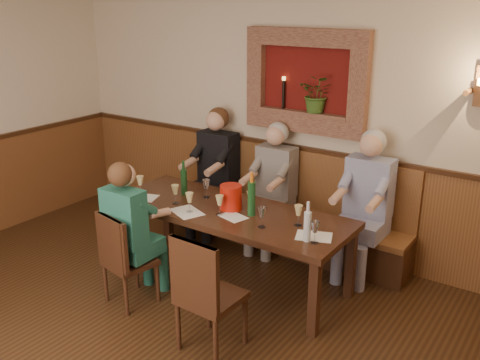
% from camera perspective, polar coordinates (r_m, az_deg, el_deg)
% --- Properties ---
extents(room_shell, '(6.04, 6.04, 2.82)m').
position_cam_1_polar(room_shell, '(3.50, -19.33, 5.02)').
color(room_shell, beige).
rests_on(room_shell, ground).
extents(wainscoting, '(6.02, 6.02, 1.15)m').
position_cam_1_polar(wainscoting, '(3.99, -17.29, -13.41)').
color(wainscoting, brown).
rests_on(wainscoting, ground).
extents(wall_niche, '(1.36, 0.30, 1.06)m').
position_cam_1_polar(wall_niche, '(5.62, 7.32, 9.92)').
color(wall_niche, '#5D100D').
rests_on(wall_niche, ground).
extents(dining_table, '(2.40, 0.90, 0.75)m').
position_cam_1_polar(dining_table, '(5.14, -1.24, -3.91)').
color(dining_table, black).
rests_on(dining_table, ground).
extents(bench, '(3.00, 0.45, 1.11)m').
position_cam_1_polar(bench, '(6.01, 4.03, -4.09)').
color(bench, '#381E0F').
rests_on(bench, ground).
extents(chair_near_left, '(0.46, 0.46, 0.89)m').
position_cam_1_polar(chair_near_left, '(5.04, -11.72, -10.06)').
color(chair_near_left, black).
rests_on(chair_near_left, ground).
extents(chair_near_right, '(0.45, 0.45, 1.00)m').
position_cam_1_polar(chair_near_right, '(4.35, -3.21, -14.26)').
color(chair_near_right, black).
rests_on(chair_near_right, ground).
extents(person_bench_left, '(0.45, 0.55, 1.49)m').
position_cam_1_polar(person_bench_left, '(6.24, -2.82, -0.29)').
color(person_bench_left, black).
rests_on(person_bench_left, ground).
extents(person_bench_mid, '(0.42, 0.51, 1.42)m').
position_cam_1_polar(person_bench_mid, '(5.83, 3.39, -2.02)').
color(person_bench_mid, '#615C59').
rests_on(person_bench_mid, ground).
extents(person_bench_right, '(0.45, 0.55, 1.49)m').
position_cam_1_polar(person_bench_right, '(5.40, 13.03, -3.92)').
color(person_bench_right, navy).
rests_on(person_bench_right, ground).
extents(person_chair_front, '(0.39, 0.48, 1.35)m').
position_cam_1_polar(person_chair_front, '(4.95, -11.28, -6.73)').
color(person_chair_front, navy).
rests_on(person_chair_front, ground).
extents(spittoon_bucket, '(0.23, 0.23, 0.24)m').
position_cam_1_polar(spittoon_bucket, '(5.07, -0.97, -1.85)').
color(spittoon_bucket, '#B9190B').
rests_on(spittoon_bucket, dining_table).
extents(wine_bottle_green_a, '(0.08, 0.08, 0.41)m').
position_cam_1_polar(wine_bottle_green_a, '(4.91, 1.23, -1.92)').
color(wine_bottle_green_a, '#19471E').
rests_on(wine_bottle_green_a, dining_table).
extents(wine_bottle_green_b, '(0.08, 0.08, 0.36)m').
position_cam_1_polar(wine_bottle_green_b, '(5.47, -6.00, -0.11)').
color(wine_bottle_green_b, '#19471E').
rests_on(wine_bottle_green_b, dining_table).
extents(water_bottle, '(0.07, 0.07, 0.35)m').
position_cam_1_polar(water_bottle, '(4.44, 7.20, -4.84)').
color(water_bottle, silver).
rests_on(water_bottle, dining_table).
extents(tasting_sheet_a, '(0.36, 0.31, 0.00)m').
position_cam_1_polar(tasting_sheet_a, '(5.49, -10.43, -1.84)').
color(tasting_sheet_a, white).
rests_on(tasting_sheet_a, dining_table).
extents(tasting_sheet_b, '(0.29, 0.24, 0.00)m').
position_cam_1_polar(tasting_sheet_b, '(4.94, -0.74, -3.93)').
color(tasting_sheet_b, white).
rests_on(tasting_sheet_b, dining_table).
extents(tasting_sheet_c, '(0.36, 0.31, 0.00)m').
position_cam_1_polar(tasting_sheet_c, '(4.59, 7.89, -5.96)').
color(tasting_sheet_c, white).
rests_on(tasting_sheet_c, dining_table).
extents(tasting_sheet_d, '(0.38, 0.33, 0.00)m').
position_cam_1_polar(tasting_sheet_d, '(5.07, -5.68, -3.40)').
color(tasting_sheet_d, white).
rests_on(tasting_sheet_d, dining_table).
extents(wine_glass_0, '(0.08, 0.08, 0.19)m').
position_cam_1_polar(wine_glass_0, '(4.68, 2.36, -3.99)').
color(wine_glass_0, white).
rests_on(wine_glass_0, dining_table).
extents(wine_glass_1, '(0.08, 0.08, 0.19)m').
position_cam_1_polar(wine_glass_1, '(4.95, -2.18, -2.70)').
color(wine_glass_1, '#D6C680').
rests_on(wine_glass_1, dining_table).
extents(wine_glass_2, '(0.08, 0.08, 0.19)m').
position_cam_1_polar(wine_glass_2, '(5.25, -6.91, -1.53)').
color(wine_glass_2, '#D6C680').
rests_on(wine_glass_2, dining_table).
extents(wine_glass_3, '(0.08, 0.08, 0.19)m').
position_cam_1_polar(wine_glass_3, '(5.38, -3.63, -0.93)').
color(wine_glass_3, white).
rests_on(wine_glass_3, dining_table).
extents(wine_glass_4, '(0.08, 0.08, 0.19)m').
position_cam_1_polar(wine_glass_4, '(5.57, -10.58, -0.53)').
color(wine_glass_4, '#D6C680').
rests_on(wine_glass_4, dining_table).
extents(wine_glass_5, '(0.08, 0.08, 0.19)m').
position_cam_1_polar(wine_glass_5, '(5.59, -6.02, -0.22)').
color(wine_glass_5, white).
rests_on(wine_glass_5, dining_table).
extents(wine_glass_6, '(0.08, 0.08, 0.19)m').
position_cam_1_polar(wine_glass_6, '(4.43, 8.00, -5.54)').
color(wine_glass_6, white).
rests_on(wine_glass_6, dining_table).
extents(wine_glass_7, '(0.08, 0.08, 0.19)m').
position_cam_1_polar(wine_glass_7, '(4.75, 6.24, -3.77)').
color(wine_glass_7, '#D6C680').
rests_on(wine_glass_7, dining_table).
extents(wine_glass_8, '(0.08, 0.08, 0.19)m').
position_cam_1_polar(wine_glass_8, '(5.05, 1.13, -2.25)').
color(wine_glass_8, '#D6C680').
rests_on(wine_glass_8, dining_table).
extents(wine_glass_9, '(0.08, 0.08, 0.19)m').
position_cam_1_polar(wine_glass_9, '(5.04, -5.39, -2.39)').
color(wine_glass_9, '#D6C680').
rests_on(wine_glass_9, dining_table).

